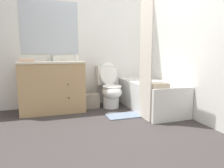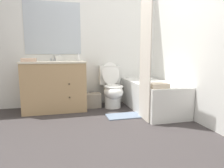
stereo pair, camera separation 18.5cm
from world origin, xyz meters
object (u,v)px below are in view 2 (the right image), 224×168
at_px(soap_dispenser, 78,58).
at_px(bath_towel_folded, 158,86).
at_px(bath_mat, 125,116).
at_px(bathtub, 152,96).
at_px(wastebasket, 93,100).
at_px(hand_towel_folded, 29,60).
at_px(vanity_cabinet, 55,85).
at_px(toilet, 112,88).
at_px(sink_faucet, 54,59).
at_px(tissue_box, 59,58).

xyz_separation_m(soap_dispenser, bath_towel_folded, (1.06, -1.03, -0.39)).
xyz_separation_m(soap_dispenser, bath_mat, (0.65, -0.73, -0.91)).
bearing_deg(bathtub, wastebasket, 155.50).
height_order(soap_dispenser, bath_towel_folded, soap_dispenser).
bearing_deg(hand_towel_folded, bathtub, -7.72).
relative_size(bathtub, wastebasket, 5.13).
xyz_separation_m(vanity_cabinet, soap_dispenser, (0.42, 0.07, 0.48)).
height_order(wastebasket, bath_mat, wastebasket).
height_order(bathtub, hand_towel_folded, hand_towel_folded).
distance_m(vanity_cabinet, bath_towel_folded, 1.77).
relative_size(toilet, wastebasket, 3.00).
bearing_deg(sink_faucet, hand_towel_folded, -137.64).
relative_size(bath_towel_folded, bath_mat, 0.47).
height_order(toilet, bath_towel_folded, toilet).
relative_size(sink_faucet, bath_towel_folded, 0.53).
relative_size(bathtub, bath_mat, 2.48).
height_order(vanity_cabinet, tissue_box, tissue_box).
height_order(toilet, bath_mat, toilet).
bearing_deg(toilet, bathtub, -31.17).
height_order(sink_faucet, tissue_box, sink_faucet).
height_order(soap_dispenser, bath_mat, soap_dispenser).
xyz_separation_m(wastebasket, tissue_box, (-0.58, 0.16, 0.77)).
relative_size(wastebasket, soap_dispenser, 2.08).
distance_m(vanity_cabinet, toilet, 1.02).
relative_size(vanity_cabinet, hand_towel_folded, 4.82).
relative_size(tissue_box, soap_dispenser, 1.07).
bearing_deg(sink_faucet, bathtub, -20.62).
xyz_separation_m(wastebasket, bath_mat, (0.40, -0.68, -0.12)).
height_order(sink_faucet, wastebasket, sink_faucet).
bearing_deg(tissue_box, sink_faucet, 168.98).
bearing_deg(bath_mat, toilet, 94.73).
bearing_deg(tissue_box, soap_dispenser, -18.96).
bearing_deg(hand_towel_folded, sink_faucet, 42.36).
relative_size(wastebasket, hand_towel_folded, 1.26).
relative_size(sink_faucet, soap_dispenser, 1.07).
height_order(toilet, hand_towel_folded, hand_towel_folded).
relative_size(toilet, bath_mat, 1.45).
bearing_deg(toilet, bath_mat, -85.27).
distance_m(sink_faucet, tissue_box, 0.09).
bearing_deg(hand_towel_folded, wastebasket, 9.25).
relative_size(toilet, bathtub, 0.58).
distance_m(soap_dispenser, hand_towel_folded, 0.83).
height_order(vanity_cabinet, bath_mat, vanity_cabinet).
relative_size(vanity_cabinet, toilet, 1.28).
xyz_separation_m(toilet, hand_towel_folded, (-1.40, -0.11, 0.53)).
distance_m(soap_dispenser, bath_mat, 1.33).
relative_size(bathtub, hand_towel_folded, 6.45).
bearing_deg(soap_dispenser, wastebasket, -9.73).
distance_m(tissue_box, soap_dispenser, 0.35).
bearing_deg(bath_mat, sink_faucet, 141.27).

